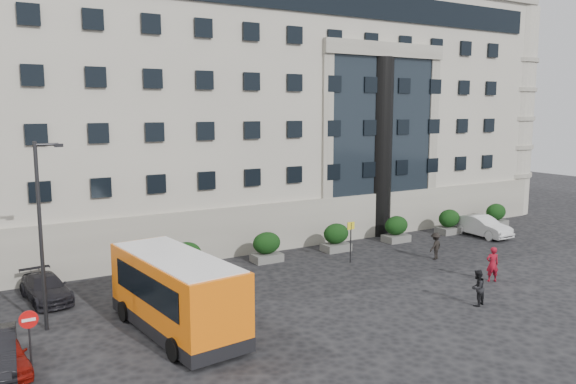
# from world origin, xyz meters

# --- Properties ---
(ground) EXTENTS (120.00, 120.00, 0.00)m
(ground) POSITION_xyz_m (0.00, 0.00, 0.00)
(ground) COLOR black
(ground) RESTS_ON ground
(civic_building) EXTENTS (44.00, 24.00, 18.00)m
(civic_building) POSITION_xyz_m (6.00, 22.00, 9.00)
(civic_building) COLOR #A39D90
(civic_building) RESTS_ON ground
(entrance_column) EXTENTS (1.80, 1.80, 13.00)m
(entrance_column) POSITION_xyz_m (12.00, 10.30, 6.50)
(entrance_column) COLOR black
(entrance_column) RESTS_ON ground
(hedge_a) EXTENTS (1.80, 1.26, 1.84)m
(hedge_a) POSITION_xyz_m (-4.00, 7.80, 0.93)
(hedge_a) COLOR #585855
(hedge_a) RESTS_ON ground
(hedge_b) EXTENTS (1.80, 1.26, 1.84)m
(hedge_b) POSITION_xyz_m (1.20, 7.80, 0.93)
(hedge_b) COLOR #585855
(hedge_b) RESTS_ON ground
(hedge_c) EXTENTS (1.80, 1.26, 1.84)m
(hedge_c) POSITION_xyz_m (6.40, 7.80, 0.93)
(hedge_c) COLOR #585855
(hedge_c) RESTS_ON ground
(hedge_d) EXTENTS (1.80, 1.26, 1.84)m
(hedge_d) POSITION_xyz_m (11.60, 7.80, 0.93)
(hedge_d) COLOR #585855
(hedge_d) RESTS_ON ground
(hedge_e) EXTENTS (1.80, 1.26, 1.84)m
(hedge_e) POSITION_xyz_m (16.80, 7.80, 0.93)
(hedge_e) COLOR #585855
(hedge_e) RESTS_ON ground
(hedge_f) EXTENTS (1.80, 1.26, 1.84)m
(hedge_f) POSITION_xyz_m (22.00, 7.80, 0.93)
(hedge_f) COLOR #585855
(hedge_f) RESTS_ON ground
(street_lamp) EXTENTS (1.16, 0.18, 8.00)m
(street_lamp) POSITION_xyz_m (-11.94, 3.00, 4.37)
(street_lamp) COLOR #262628
(street_lamp) RESTS_ON ground
(bus_stop_sign) EXTENTS (0.50, 0.08, 2.52)m
(bus_stop_sign) POSITION_xyz_m (5.50, 5.00, 1.73)
(bus_stop_sign) COLOR #262628
(bus_stop_sign) RESTS_ON ground
(no_entry_sign) EXTENTS (0.64, 0.16, 2.32)m
(no_entry_sign) POSITION_xyz_m (-13.00, -1.04, 1.65)
(no_entry_sign) COLOR #262628
(no_entry_sign) RESTS_ON ground
(minibus) EXTENTS (3.60, 8.10, 3.27)m
(minibus) POSITION_xyz_m (-7.28, -0.02, 1.80)
(minibus) COLOR orange
(minibus) RESTS_ON ground
(red_truck) EXTENTS (3.14, 5.67, 2.90)m
(red_truck) POSITION_xyz_m (-12.79, 13.79, 1.49)
(red_truck) COLOR maroon
(red_truck) RESTS_ON ground
(parked_car_a) EXTENTS (1.84, 3.85, 1.27)m
(parked_car_a) POSITION_xyz_m (-13.87, -0.39, 0.63)
(parked_car_a) COLOR maroon
(parked_car_a) RESTS_ON ground
(parked_car_c) EXTENTS (2.28, 4.50, 1.25)m
(parked_car_c) POSITION_xyz_m (-11.50, 7.02, 0.63)
(parked_car_c) COLOR black
(parked_car_c) RESTS_ON ground
(white_taxi) EXTENTS (1.63, 4.63, 1.52)m
(white_taxi) POSITION_xyz_m (18.23, 5.95, 0.76)
(white_taxi) COLOR silver
(white_taxi) RESTS_ON ground
(pedestrian_a) EXTENTS (0.83, 0.71, 1.92)m
(pedestrian_a) POSITION_xyz_m (9.86, -1.96, 0.96)
(pedestrian_a) COLOR maroon
(pedestrian_a) RESTS_ON ground
(pedestrian_b) EXTENTS (1.00, 0.86, 1.75)m
(pedestrian_b) POSITION_xyz_m (6.13, -4.18, 0.88)
(pedestrian_b) COLOR black
(pedestrian_b) RESTS_ON ground
(pedestrian_c) EXTENTS (1.22, 0.91, 1.69)m
(pedestrian_c) POSITION_xyz_m (10.55, 2.97, 0.84)
(pedestrian_c) COLOR black
(pedestrian_c) RESTS_ON ground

